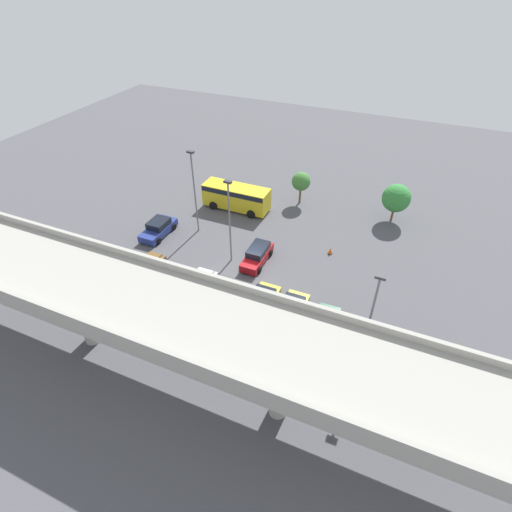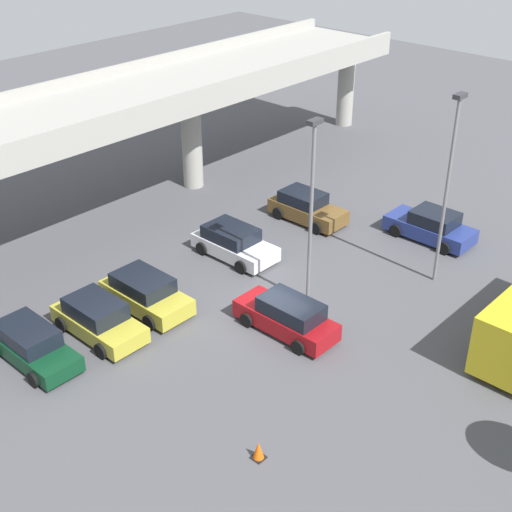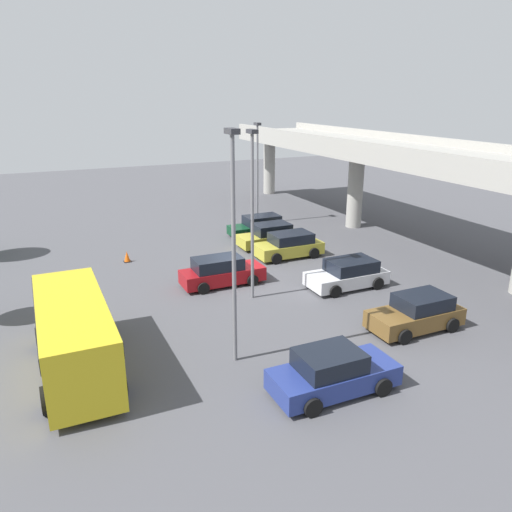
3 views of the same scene
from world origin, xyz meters
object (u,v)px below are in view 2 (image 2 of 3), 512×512
Objects in this scene: parked_car_3 at (287,316)px; parked_car_5 at (306,208)px; traffic_cone at (259,451)px; parked_car_6 at (431,226)px; parked_car_4 at (234,243)px; parked_car_1 at (98,319)px; parked_car_2 at (145,293)px; lamp_post_mid_lot at (312,202)px; parked_car_0 at (31,345)px; lamp_post_by_overpass at (448,178)px.

parked_car_3 is 10.69m from parked_car_5.
parked_car_6 is at bearing 12.46° from traffic_cone.
parked_car_4 is 13.90m from traffic_cone.
parked_car_1 is 1.01× the size of parked_car_2.
lamp_post_mid_lot reaches higher than parked_car_1.
parked_car_1 is 2.62m from parked_car_2.
parked_car_0 is 17.13m from parked_car_5.
parked_car_3 is 6.59× the size of traffic_cone.
parked_car_4 is 6.91m from lamp_post_mid_lot.
traffic_cone is at bearing -56.01° from parked_car_5.
parked_car_3 is (8.34, -6.25, 0.05)m from parked_car_0.
parked_car_0 reaches higher than traffic_cone.
parked_car_4 is 1.02× the size of parked_car_5.
parked_car_0 is 0.50× the size of lamp_post_by_overpass.
lamp_post_mid_lot is (2.41, 0.83, 4.22)m from parked_car_3.
parked_car_2 is at bearing -86.06° from parked_car_4.
parked_car_0 is at bearing -100.25° from parked_car_1.
parked_car_6 reaches higher than parked_car_0.
parked_car_0 is at bearing -90.56° from parked_car_5.
lamp_post_by_overpass is 15.08m from traffic_cone.
lamp_post_mid_lot is at bearing 58.12° from parked_car_1.
lamp_post_mid_lot is (-9.05, 0.95, 4.24)m from parked_car_6.
parked_car_6 reaches higher than parked_car_5.
parked_car_5 is 9.28m from lamp_post_mid_lot.
parked_car_6 is (14.32, -5.93, -0.02)m from parked_car_2.
parked_car_4 is at bearing 93.24° from parked_car_1.
traffic_cone is at bearing -4.20° from parked_car_1.
parked_car_4 is 0.49× the size of lamp_post_by_overpass.
traffic_cone is (-8.61, -4.85, -4.66)m from lamp_post_mid_lot.
parked_car_2 is at bearing -88.65° from parked_car_5.
parked_car_0 is 11.52m from parked_car_4.
parked_car_5 is (17.12, -0.17, 0.04)m from parked_car_0.
parked_car_6 is at bearing 23.24° from parked_car_5.
parked_car_4 is (3.18, 6.23, -0.02)m from parked_car_3.
parked_car_5 is at bearing 23.24° from parked_car_6.
parked_car_2 reaches higher than parked_car_4.
lamp_post_mid_lot is at bearing 149.68° from lamp_post_by_overpass.
parked_car_6 is (11.45, -0.12, -0.02)m from parked_car_3.
parked_car_3 reaches higher than parked_car_5.
lamp_post_by_overpass is at bearing -30.32° from lamp_post_mid_lot.
parked_car_1 is 9.79m from traffic_cone.
lamp_post_by_overpass reaches higher than parked_car_1.
parked_car_1 is at bearing 148.12° from lamp_post_mid_lot.
parked_car_3 is at bearing 43.72° from parked_car_1.
lamp_post_mid_lot is (10.74, -5.42, 4.27)m from parked_car_0.
traffic_cone is (-3.33, -9.83, -0.44)m from parked_car_2.
parked_car_6 is 18.08m from traffic_cone.
parked_car_6 reaches higher than parked_car_1.
parked_car_6 is at bearing 52.49° from parked_car_4.
parked_car_0 is at bearing 153.22° from lamp_post_mid_lot.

